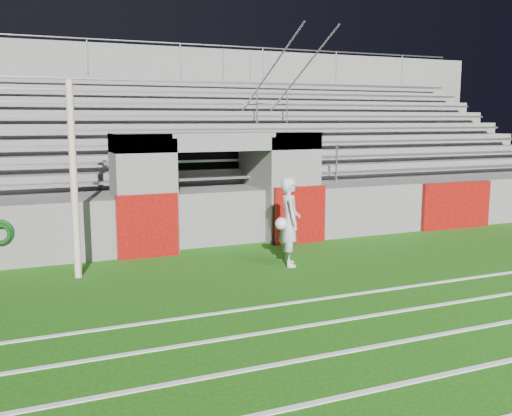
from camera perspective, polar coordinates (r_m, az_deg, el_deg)
name	(u,v)px	position (r m, az deg, el deg)	size (l,w,h in m)	color
ground	(285,284)	(10.24, 2.93, -7.60)	(90.00, 90.00, 0.00)	#19500D
field_post	(74,181)	(10.83, -17.76, 2.60)	(0.13, 0.13, 3.59)	beige
stadium_structure	(170,167)	(17.39, -8.60, 4.12)	(26.00, 8.48, 5.42)	#5F5D5A
goalkeeper_with_ball	(290,222)	(11.33, 3.37, -1.36)	(0.70, 0.74, 1.78)	#B4BABF
hose_coil	(0,233)	(11.95, -24.26, -2.30)	(0.51, 0.14, 0.51)	#0D4211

